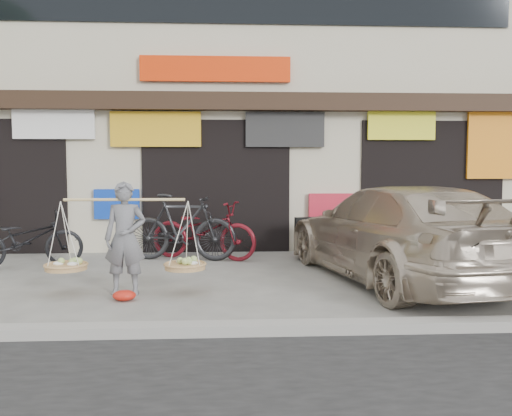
{
  "coord_description": "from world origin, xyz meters",
  "views": [
    {
      "loc": [
        0.2,
        -7.6,
        1.78
      ],
      "look_at": [
        0.67,
        0.9,
        1.11
      ],
      "focal_mm": 38.0,
      "sensor_mm": 36.0,
      "label": 1
    }
  ],
  "objects": [
    {
      "name": "street_vendor",
      "position": [
        -1.19,
        -0.13,
        0.71
      ],
      "size": [
        2.19,
        0.6,
        1.56
      ],
      "rotation": [
        0.0,
        0.0,
        -0.03
      ],
      "color": "slate",
      "rests_on": "ground"
    },
    {
      "name": "bike_2",
      "position": [
        -0.23,
        2.61,
        0.55
      ],
      "size": [
        2.22,
        1.43,
        1.1
      ],
      "primitive_type": "imported",
      "rotation": [
        0.0,
        0.0,
        1.21
      ],
      "color": "maroon",
      "rests_on": "ground"
    },
    {
      "name": "suv",
      "position": [
        2.83,
        0.56,
        0.74
      ],
      "size": [
        3.02,
        5.4,
        1.48
      ],
      "rotation": [
        0.0,
        0.0,
        3.34
      ],
      "color": "#C1B19B",
      "rests_on": "ground"
    },
    {
      "name": "shophouse_block",
      "position": [
        -0.0,
        6.42,
        3.45
      ],
      "size": [
        14.0,
        6.32,
        7.0
      ],
      "color": "#C1B89C",
      "rests_on": "ground"
    },
    {
      "name": "bike_1",
      "position": [
        -0.64,
        2.51,
        0.63
      ],
      "size": [
        2.16,
        0.96,
        1.25
      ],
      "primitive_type": "imported",
      "rotation": [
        0.0,
        0.0,
        1.39
      ],
      "color": "black",
      "rests_on": "ground"
    },
    {
      "name": "kerb",
      "position": [
        0.0,
        -2.0,
        0.06
      ],
      "size": [
        70.0,
        0.25,
        0.12
      ],
      "primitive_type": "cube",
      "color": "gray",
      "rests_on": "ground"
    },
    {
      "name": "ground",
      "position": [
        0.0,
        0.0,
        0.0
      ],
      "size": [
        70.0,
        70.0,
        0.0
      ],
      "primitive_type": "plane",
      "color": "gray",
      "rests_on": "ground"
    },
    {
      "name": "red_bag",
      "position": [
        -1.15,
        -0.5,
        0.07
      ],
      "size": [
        0.31,
        0.25,
        0.14
      ],
      "primitive_type": "ellipsoid",
      "color": "red",
      "rests_on": "ground"
    },
    {
      "name": "bike_0",
      "position": [
        -3.27,
        1.89,
        0.5
      ],
      "size": [
        2.01,
        1.24,
        1.0
      ],
      "primitive_type": "imported",
      "rotation": [
        0.0,
        0.0,
        1.9
      ],
      "color": "black",
      "rests_on": "ground"
    }
  ]
}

